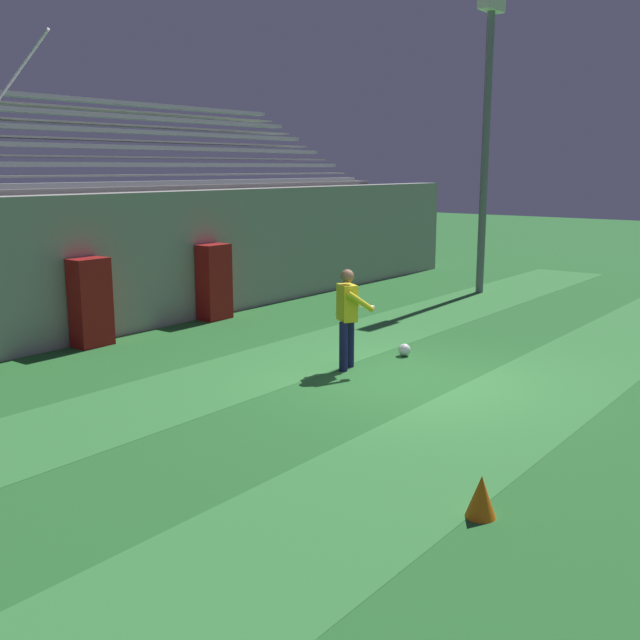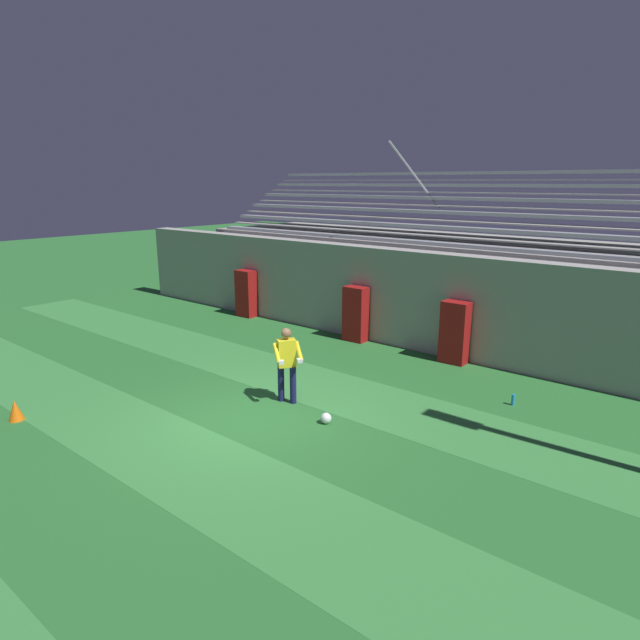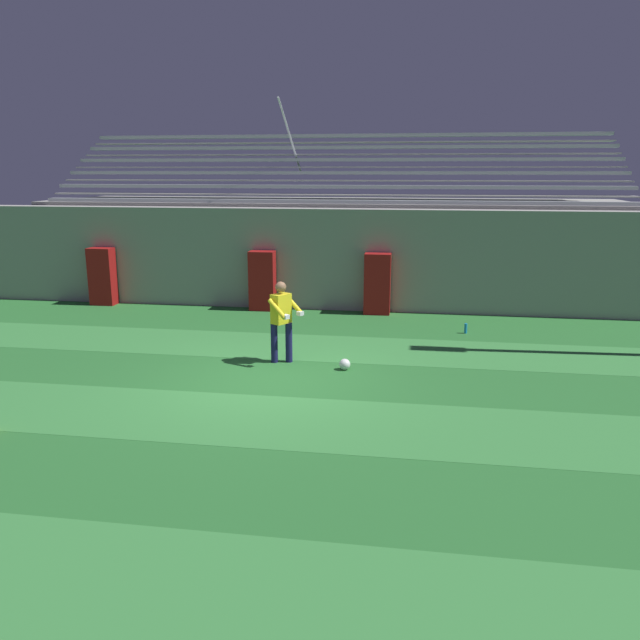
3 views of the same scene
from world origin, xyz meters
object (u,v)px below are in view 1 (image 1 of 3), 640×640
(floodlight_pole, at_px, (487,106))
(traffic_cone, at_px, (481,496))
(soccer_ball, at_px, (404,350))
(padding_pillar_gate_right, at_px, (214,282))
(water_bottle, at_px, (341,308))
(goalkeeper, at_px, (348,313))
(padding_pillar_gate_left, at_px, (91,303))

(floodlight_pole, bearing_deg, traffic_cone, -154.21)
(soccer_ball, distance_m, traffic_cone, 6.26)
(floodlight_pole, distance_m, traffic_cone, 14.22)
(padding_pillar_gate_right, bearing_deg, water_bottle, -38.47)
(padding_pillar_gate_right, distance_m, floodlight_pole, 8.52)
(padding_pillar_gate_right, xyz_separation_m, goalkeeper, (-1.61, -4.75, 0.13))
(padding_pillar_gate_left, xyz_separation_m, soccer_ball, (2.90, -5.05, -0.72))
(floodlight_pole, relative_size, soccer_ball, 34.35)
(goalkeeper, distance_m, soccer_ball, 1.59)
(goalkeeper, relative_size, soccer_ball, 7.59)
(traffic_cone, relative_size, water_bottle, 1.75)
(traffic_cone, bearing_deg, padding_pillar_gate_left, 77.13)
(padding_pillar_gate_right, height_order, soccer_ball, padding_pillar_gate_right)
(traffic_cone, bearing_deg, goalkeeper, 48.87)
(padding_pillar_gate_right, bearing_deg, goalkeeper, -108.78)
(soccer_ball, height_order, traffic_cone, traffic_cone)
(traffic_cone, bearing_deg, water_bottle, 43.46)
(soccer_ball, xyz_separation_m, traffic_cone, (-4.94, -3.84, 0.10))
(padding_pillar_gate_left, height_order, floodlight_pole, floodlight_pole)
(padding_pillar_gate_left, relative_size, padding_pillar_gate_right, 1.00)
(goalkeeper, bearing_deg, floodlight_pole, 11.38)
(goalkeeper, bearing_deg, traffic_cone, -131.13)
(goalkeeper, xyz_separation_m, water_bottle, (3.87, 2.95, -0.83))
(goalkeeper, bearing_deg, water_bottle, 37.34)
(water_bottle, bearing_deg, padding_pillar_gate_left, 161.81)
(traffic_cone, bearing_deg, soccer_ball, 37.90)
(goalkeeper, bearing_deg, padding_pillar_gate_left, 108.47)
(goalkeeper, distance_m, traffic_cone, 5.55)
(floodlight_pole, relative_size, goalkeeper, 4.53)
(padding_pillar_gate_left, distance_m, goalkeeper, 5.01)
(padding_pillar_gate_left, distance_m, floodlight_pole, 11.26)
(soccer_ball, relative_size, water_bottle, 0.92)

